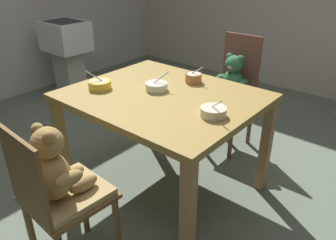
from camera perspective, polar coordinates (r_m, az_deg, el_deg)
ground_plane at (r=2.54m, az=-0.74°, el=-11.60°), size 5.20×5.20×0.04m
dining_table at (r=2.19m, az=-0.84°, el=2.29°), size 1.19×0.99×0.74m
teddy_chair_far_center at (r=2.88m, az=10.85°, el=5.98°), size 0.37×0.39×0.96m
teddy_chair_near_front at (r=1.71m, az=-18.34°, el=-9.96°), size 0.39×0.41×0.88m
porridge_bowl_white_center at (r=2.21m, az=-1.99°, el=5.79°), size 0.15×0.15×0.12m
porridge_bowl_terracotta_far_center at (r=2.35m, az=4.37°, el=7.21°), size 0.12×0.12×0.12m
porridge_bowl_cream_near_right at (r=1.86m, az=7.75°, el=1.45°), size 0.15×0.15×0.12m
porridge_bowl_yellow_near_left at (r=2.28m, az=-11.58°, el=5.97°), size 0.15×0.15×0.13m
sink_basin at (r=4.12m, az=-16.89°, el=11.72°), size 0.50×0.41×0.87m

